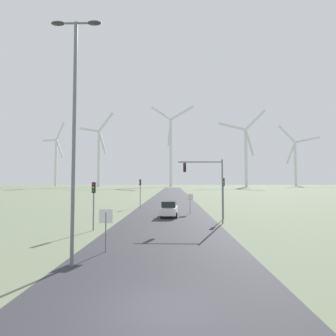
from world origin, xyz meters
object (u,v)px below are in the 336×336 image
(stop_sign_far, at_px, (190,200))
(traffic_light_post_mid_left, at_px, (140,187))
(traffic_light_post_near_right, at_px, (223,189))
(wind_turbine_left, at_px, (99,152))
(traffic_light_post_near_left, at_px, (94,195))
(wind_turbine_right, at_px, (246,151))
(traffic_light_mast_overhead, at_px, (207,178))
(car_approaching, at_px, (169,209))
(streetlamp, at_px, (74,116))
(stop_sign_near, at_px, (106,222))
(wind_turbine_far_left, at_px, (56,157))
(wind_turbine_far_right, at_px, (295,158))
(wind_turbine_center, at_px, (171,146))

(stop_sign_far, distance_m, traffic_light_post_mid_left, 11.06)
(traffic_light_post_near_right, bearing_deg, wind_turbine_left, 110.32)
(traffic_light_post_near_left, bearing_deg, wind_turbine_right, 70.71)
(traffic_light_mast_overhead, relative_size, wind_turbine_left, 0.11)
(car_approaching, bearing_deg, traffic_light_post_mid_left, 113.62)
(streetlamp, relative_size, traffic_light_post_mid_left, 2.78)
(stop_sign_near, height_order, wind_turbine_far_left, wind_turbine_far_left)
(traffic_light_post_mid_left, bearing_deg, wind_turbine_left, 108.34)
(wind_turbine_right, bearing_deg, car_approaching, -108.30)
(stop_sign_near, relative_size, wind_turbine_left, 0.04)
(stop_sign_near, height_order, wind_turbine_right, wind_turbine_right)
(car_approaching, distance_m, wind_turbine_far_left, 230.30)
(traffic_light_post_near_left, bearing_deg, streetlamp, -79.00)
(traffic_light_post_near_left, height_order, wind_turbine_far_left, wind_turbine_far_left)
(traffic_light_post_mid_left, bearing_deg, wind_turbine_far_left, 117.75)
(wind_turbine_left, relative_size, wind_turbine_far_right, 1.01)
(stop_sign_near, bearing_deg, traffic_light_post_near_left, 112.71)
(streetlamp, distance_m, traffic_light_mast_overhead, 15.86)
(streetlamp, bearing_deg, stop_sign_near, 69.54)
(traffic_light_mast_overhead, distance_m, wind_turbine_far_left, 235.85)
(streetlamp, distance_m, wind_turbine_left, 191.60)
(stop_sign_near, bearing_deg, wind_turbine_left, 106.21)
(wind_turbine_right, bearing_deg, wind_turbine_center, 169.03)
(traffic_light_post_near_left, bearing_deg, wind_turbine_center, 88.58)
(stop_sign_near, height_order, traffic_light_post_mid_left, traffic_light_post_mid_left)
(car_approaching, bearing_deg, stop_sign_near, -102.79)
(traffic_light_mast_overhead, bearing_deg, stop_sign_far, 99.43)
(wind_turbine_right, distance_m, wind_turbine_far_right, 68.41)
(traffic_light_post_near_right, relative_size, wind_turbine_right, 0.08)
(stop_sign_far, height_order, wind_turbine_far_left, wind_turbine_far_left)
(wind_turbine_far_left, xyz_separation_m, wind_turbine_left, (49.74, -37.33, 0.19))
(traffic_light_post_mid_left, height_order, traffic_light_mast_overhead, traffic_light_mast_overhead)
(traffic_light_post_near_right, relative_size, wind_turbine_far_right, 0.08)
(traffic_light_post_mid_left, distance_m, wind_turbine_left, 164.65)
(traffic_light_mast_overhead, height_order, wind_turbine_right, wind_turbine_right)
(traffic_light_post_mid_left, distance_m, wind_turbine_center, 169.68)
(traffic_light_post_mid_left, bearing_deg, wind_turbine_center, 88.91)
(streetlamp, distance_m, wind_turbine_center, 197.49)
(car_approaching, xyz_separation_m, wind_turbine_right, (55.22, 166.95, 26.20))
(traffic_light_mast_overhead, bearing_deg, traffic_light_post_near_right, 53.15)
(traffic_light_post_near_right, distance_m, car_approaching, 6.68)
(traffic_light_post_near_left, bearing_deg, wind_turbine_far_left, 115.20)
(streetlamp, height_order, wind_turbine_left, wind_turbine_left)
(streetlamp, bearing_deg, traffic_light_post_near_right, 56.98)
(traffic_light_post_near_left, relative_size, wind_turbine_right, 0.07)
(traffic_light_post_near_left, bearing_deg, stop_sign_far, 52.40)
(wind_turbine_left, bearing_deg, stop_sign_far, -70.18)
(wind_turbine_center, bearing_deg, wind_turbine_right, -10.97)
(stop_sign_far, relative_size, wind_turbine_far_left, 0.04)
(wind_turbine_far_left, bearing_deg, wind_turbine_center, -13.51)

